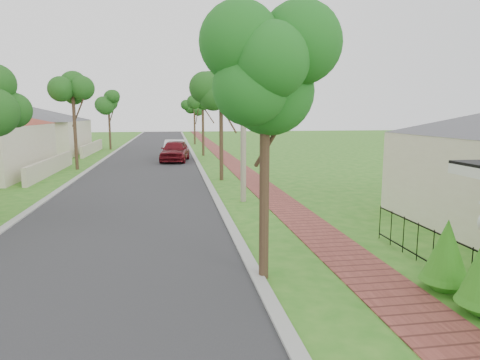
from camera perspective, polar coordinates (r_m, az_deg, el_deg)
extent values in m
plane|color=#2B731B|center=(8.58, -0.11, -16.87)|extent=(160.00, 160.00, 0.00)
cube|color=#28282B|center=(27.94, -12.64, 1.04)|extent=(7.00, 120.00, 0.02)
cube|color=#9E9E99|center=(27.95, -5.15, 1.22)|extent=(0.30, 120.00, 0.10)
cube|color=#9E9E99|center=(28.41, -20.00, 0.85)|extent=(0.30, 120.00, 0.10)
cube|color=#98463C|center=(28.24, 0.12, 1.34)|extent=(1.50, 120.00, 0.03)
cube|color=black|center=(10.16, 28.66, -8.11)|extent=(0.03, 8.00, 0.03)
cube|color=black|center=(10.41, 28.32, -12.34)|extent=(0.03, 8.00, 0.03)
cylinder|color=black|center=(10.29, 28.47, -10.51)|extent=(0.02, 0.02, 1.00)
cylinder|color=black|center=(10.79, 26.31, -9.47)|extent=(0.02, 0.02, 1.00)
cylinder|color=black|center=(11.32, 24.35, -8.50)|extent=(0.02, 0.02, 1.00)
cylinder|color=black|center=(11.85, 22.58, -7.62)|extent=(0.02, 0.02, 1.00)
cylinder|color=black|center=(12.40, 20.97, -6.80)|extent=(0.02, 0.02, 1.00)
cylinder|color=black|center=(12.96, 19.50, -6.05)|extent=(0.02, 0.02, 1.00)
cylinder|color=black|center=(13.53, 18.16, -5.36)|extent=(0.02, 0.02, 1.00)
cylinder|color=#382619|center=(23.83, -2.52, 5.42)|extent=(0.22, 0.22, 4.55)
sphere|color=#184311|center=(23.81, -2.56, 11.21)|extent=(1.70, 1.70, 1.70)
cylinder|color=#382619|center=(37.75, -4.95, 6.96)|extent=(0.22, 0.22, 4.90)
sphere|color=#184311|center=(37.75, -5.01, 10.89)|extent=(1.70, 1.70, 1.70)
cylinder|color=#382619|center=(51.73, -6.07, 7.08)|extent=(0.22, 0.22, 4.20)
sphere|color=#184311|center=(51.71, -6.11, 9.54)|extent=(1.70, 1.70, 1.70)
cylinder|color=#382619|center=(30.32, -21.13, 5.92)|extent=(0.22, 0.22, 4.90)
sphere|color=#184311|center=(30.32, -21.40, 10.80)|extent=(1.70, 1.70, 1.70)
cylinder|color=#382619|center=(46.09, -16.99, 6.74)|extent=(0.22, 0.22, 4.55)
sphere|color=#184311|center=(46.08, -17.13, 9.73)|extent=(1.70, 1.70, 1.70)
sphere|color=#1F6915|center=(10.25, 25.62, -11.37)|extent=(0.80, 0.80, 0.80)
cone|color=#1F6915|center=(10.06, 25.85, -8.09)|extent=(0.90, 0.90, 1.22)
cube|color=#BFB299|center=(28.79, -23.87, 1.72)|extent=(0.25, 10.00, 1.00)
cube|color=beige|center=(43.92, -27.44, 5.03)|extent=(11.00, 10.00, 3.00)
pyramid|color=#4C4C51|center=(43.86, -27.65, 8.02)|extent=(15.56, 15.56, 1.60)
cube|color=#BFB299|center=(42.41, -19.09, 4.08)|extent=(0.25, 10.00, 1.00)
imported|color=#5B0D14|center=(33.54, -8.67, 3.86)|extent=(2.59, 5.04, 1.64)
imported|color=silver|center=(35.45, -8.69, 4.03)|extent=(1.98, 4.74, 1.52)
cylinder|color=#382619|center=(9.48, 3.26, -0.55)|extent=(0.22, 0.22, 4.35)
sphere|color=#1E661D|center=(9.38, 3.39, 13.45)|extent=(2.17, 2.17, 2.17)
cylinder|color=gray|center=(17.88, 0.45, 8.40)|extent=(0.24, 0.24, 7.14)
cube|color=gray|center=(18.13, 0.46, 18.47)|extent=(1.20, 0.08, 0.08)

